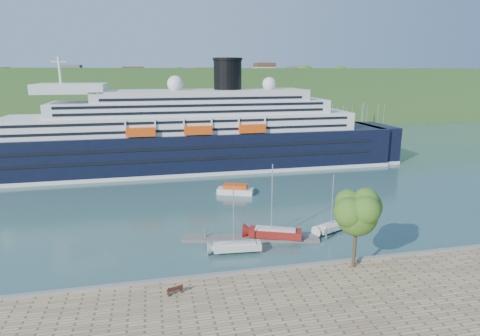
% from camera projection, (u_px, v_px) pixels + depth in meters
% --- Properties ---
extents(ground, '(400.00, 400.00, 0.00)m').
position_uv_depth(ground, '(282.00, 276.00, 46.12)').
color(ground, '#325957').
rests_on(ground, ground).
extents(far_hillside, '(400.00, 50.00, 24.00)m').
position_uv_depth(far_hillside, '(182.00, 96.00, 180.86)').
color(far_hillside, '#2D5823').
rests_on(far_hillside, ground).
extents(quay_coping, '(220.00, 0.50, 0.30)m').
position_uv_depth(quay_coping, '(283.00, 267.00, 45.66)').
color(quay_coping, slate).
rests_on(quay_coping, promenade).
extents(cruise_ship, '(115.72, 17.44, 25.97)m').
position_uv_depth(cruise_ship, '(176.00, 115.00, 92.98)').
color(cruise_ship, black).
rests_on(cruise_ship, ground).
extents(park_bench, '(1.78, 1.11, 1.06)m').
position_uv_depth(park_bench, '(175.00, 289.00, 40.44)').
color(park_bench, '#4E2416').
rests_on(park_bench, promenade).
extents(promenade_tree, '(6.16, 6.16, 10.20)m').
position_uv_depth(promenade_tree, '(356.00, 225.00, 44.95)').
color(promenade_tree, '#2D5616').
rests_on(promenade_tree, promenade).
extents(floating_pontoon, '(19.00, 6.48, 0.42)m').
position_uv_depth(floating_pontoon, '(251.00, 238.00, 55.94)').
color(floating_pontoon, slate).
rests_on(floating_pontoon, ground).
extents(sailboat_white_near, '(6.93, 2.45, 8.77)m').
position_uv_depth(sailboat_white_near, '(237.00, 221.00, 50.86)').
color(sailboat_white_near, silver).
rests_on(sailboat_white_near, ground).
extents(sailboat_red, '(8.26, 5.06, 10.34)m').
position_uv_depth(sailboat_red, '(276.00, 205.00, 54.64)').
color(sailboat_red, maroon).
rests_on(sailboat_red, ground).
extents(sailboat_white_far, '(6.58, 4.22, 8.28)m').
position_uv_depth(sailboat_white_far, '(334.00, 205.00, 57.75)').
color(sailboat_white_far, silver).
rests_on(sailboat_white_far, ground).
extents(tender_launch, '(7.26, 4.75, 1.90)m').
position_uv_depth(tender_launch, '(235.00, 189.00, 76.52)').
color(tender_launch, '#E7480D').
rests_on(tender_launch, ground).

